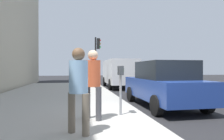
{
  "coord_description": "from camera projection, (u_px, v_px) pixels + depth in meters",
  "views": [
    {
      "loc": [
        -5.49,
        1.98,
        1.47
      ],
      "look_at": [
        0.33,
        0.93,
        1.44
      ],
      "focal_mm": 31.69,
      "sensor_mm": 36.0,
      "label": 1
    }
  ],
  "objects": [
    {
      "name": "traffic_signal",
      "position": [
        97.0,
        54.0,
        14.16
      ],
      "size": [
        0.24,
        0.44,
        3.6
      ],
      "color": "black",
      "rests_on": "sidewalk_slab"
    },
    {
      "name": "parking_meter",
      "position": [
        121.0,
        80.0,
        5.7
      ],
      "size": [
        0.36,
        0.12,
        1.41
      ],
      "color": "gray",
      "rests_on": "sidewalk_slab"
    },
    {
      "name": "parked_van_far",
      "position": [
        119.0,
        72.0,
        15.64
      ],
      "size": [
        5.24,
        2.2,
        2.18
      ],
      "color": "silver",
      "rests_on": "ground_plane"
    },
    {
      "name": "pedestrian_at_meter",
      "position": [
        93.0,
        78.0,
        5.18
      ],
      "size": [
        0.45,
        0.42,
        1.82
      ],
      "rotation": [
        0.0,
        0.0,
        -0.84
      ],
      "color": "#47474C",
      "rests_on": "sidewalk_slab"
    },
    {
      "name": "parked_sedan_near",
      "position": [
        163.0,
        84.0,
        7.7
      ],
      "size": [
        4.42,
        2.01,
        1.77
      ],
      "color": "navy",
      "rests_on": "ground_plane"
    },
    {
      "name": "pedestrian_bystander",
      "position": [
        79.0,
        83.0,
        4.01
      ],
      "size": [
        0.41,
        0.43,
        1.76
      ],
      "rotation": [
        0.0,
        0.0,
        -0.75
      ],
      "color": "#726656",
      "rests_on": "sidewalk_slab"
    },
    {
      "name": "ground_plane",
      "position": [
        145.0,
        119.0,
        5.76
      ],
      "size": [
        80.0,
        80.0,
        0.0
      ],
      "primitive_type": "plane",
      "color": "#232326",
      "rests_on": "ground"
    },
    {
      "name": "sidewalk_slab",
      "position": [
        37.0,
        122.0,
        5.23
      ],
      "size": [
        28.0,
        6.0,
        0.15
      ],
      "primitive_type": "cube",
      "color": "#A8A59E",
      "rests_on": "ground_plane"
    }
  ]
}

